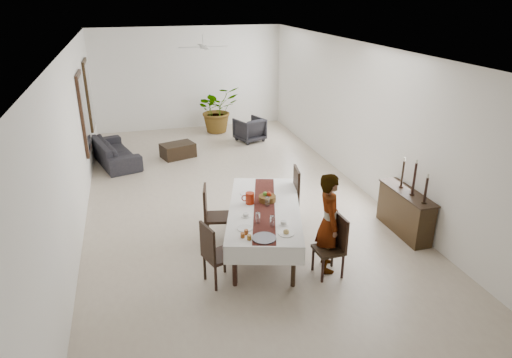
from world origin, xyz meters
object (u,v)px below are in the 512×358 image
object	(u,v)px
red_pitcher	(250,198)
sideboard_body	(405,213)
woman	(329,223)
sofa	(115,151)
dining_table_top	(264,209)

from	to	relation	value
red_pitcher	sideboard_body	size ratio (longest dim) A/B	0.15
woman	sideboard_body	bearing A→B (deg)	-55.69
red_pitcher	woman	world-z (taller)	woman
sofa	dining_table_top	bearing A→B (deg)	-169.15
dining_table_top	sofa	xyz separation A→B (m)	(-2.55, 5.17, -0.43)
sideboard_body	sofa	size ratio (longest dim) A/B	0.63
dining_table_top	woman	xyz separation A→B (m)	(0.79, -0.90, 0.09)
sideboard_body	sofa	distance (m)	7.48
red_pitcher	sofa	size ratio (longest dim) A/B	0.10
sideboard_body	sofa	world-z (taller)	sideboard_body
dining_table_top	red_pitcher	world-z (taller)	red_pitcher
red_pitcher	sofa	distance (m)	5.51
sideboard_body	red_pitcher	bearing A→B (deg)	171.76
red_pitcher	dining_table_top	bearing A→B (deg)	-47.81
sofa	sideboard_body	bearing A→B (deg)	-151.22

